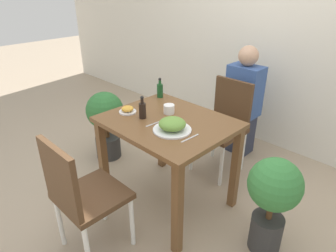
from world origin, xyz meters
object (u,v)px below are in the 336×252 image
(person_figure, at_px, (243,102))
(side_plate, at_px, (128,110))
(sauce_bottle, at_px, (160,90))
(potted_plant_left, at_px, (106,119))
(potted_plant_right, at_px, (273,197))
(food_plate, at_px, (172,125))
(chair_near, at_px, (80,193))
(drink_cup, at_px, (169,109))
(chair_far, at_px, (224,122))
(condiment_bottle, at_px, (142,110))

(person_figure, bearing_deg, side_plate, -102.75)
(side_plate, bearing_deg, sauce_bottle, 98.62)
(potted_plant_left, distance_m, potted_plant_right, 1.82)
(sauce_bottle, distance_m, potted_plant_left, 0.74)
(side_plate, bearing_deg, potted_plant_right, 11.93)
(food_plate, distance_m, potted_plant_right, 0.83)
(food_plate, relative_size, potted_plant_left, 0.38)
(chair_near, relative_size, drink_cup, 10.32)
(chair_near, bearing_deg, potted_plant_left, -41.57)
(chair_near, xyz_separation_m, sauce_bottle, (-0.38, 1.08, 0.33))
(chair_far, relative_size, condiment_bottle, 4.94)
(chair_near, relative_size, potted_plant_left, 1.23)
(chair_far, xyz_separation_m, drink_cup, (-0.10, -0.66, 0.30))
(drink_cup, height_order, condiment_bottle, condiment_bottle)
(chair_near, height_order, potted_plant_left, chair_near)
(side_plate, bearing_deg, potted_plant_left, 163.56)
(condiment_bottle, distance_m, potted_plant_left, 0.91)
(food_plate, distance_m, person_figure, 1.30)
(side_plate, xyz_separation_m, potted_plant_right, (1.19, 0.25, -0.34))
(sauce_bottle, relative_size, potted_plant_right, 0.25)
(sauce_bottle, xyz_separation_m, person_figure, (0.36, 0.86, -0.27))
(potted_plant_left, relative_size, person_figure, 0.63)
(food_plate, bearing_deg, drink_cup, 138.89)
(person_figure, bearing_deg, chair_near, -89.33)
(chair_near, height_order, side_plate, chair_near)
(chair_far, xyz_separation_m, potted_plant_right, (0.84, -0.63, -0.05))
(drink_cup, xyz_separation_m, sauce_bottle, (-0.31, 0.20, 0.03))
(food_plate, xyz_separation_m, side_plate, (-0.48, -0.02, -0.02))
(side_plate, distance_m, person_figure, 1.34)
(chair_far, height_order, person_figure, person_figure)
(food_plate, xyz_separation_m, drink_cup, (-0.23, 0.20, -0.01))
(side_plate, height_order, sauce_bottle, sauce_bottle)
(drink_cup, relative_size, potted_plant_right, 0.12)
(chair_far, bearing_deg, sauce_bottle, -132.35)
(chair_near, distance_m, potted_plant_left, 1.27)
(sauce_bottle, bearing_deg, side_plate, -81.38)
(sauce_bottle, bearing_deg, chair_near, -70.66)
(drink_cup, xyz_separation_m, condiment_bottle, (-0.08, -0.21, 0.03))
(chair_far, relative_size, drink_cup, 10.32)
(chair_near, distance_m, sauce_bottle, 1.19)
(chair_near, distance_m, food_plate, 0.76)
(potted_plant_right, bearing_deg, condiment_bottle, -167.02)
(side_plate, bearing_deg, chair_near, -64.33)
(food_plate, bearing_deg, potted_plant_right, 17.69)
(side_plate, relative_size, potted_plant_right, 0.19)
(condiment_bottle, relative_size, potted_plant_left, 0.25)
(side_plate, bearing_deg, chair_far, 68.28)
(drink_cup, bearing_deg, side_plate, -137.96)
(chair_far, distance_m, potted_plant_right, 1.05)
(sauce_bottle, height_order, condiment_bottle, same)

